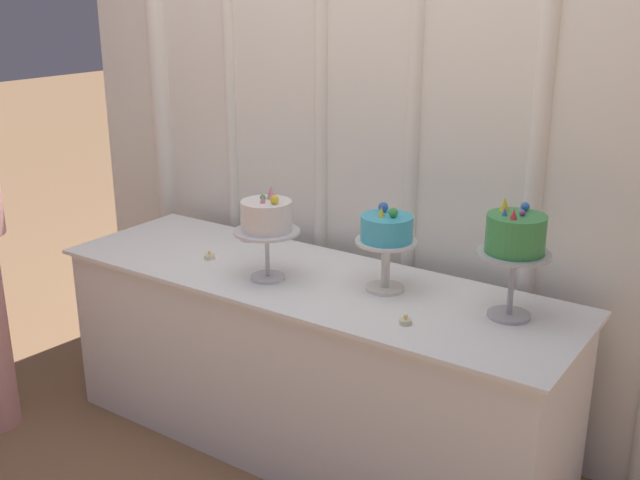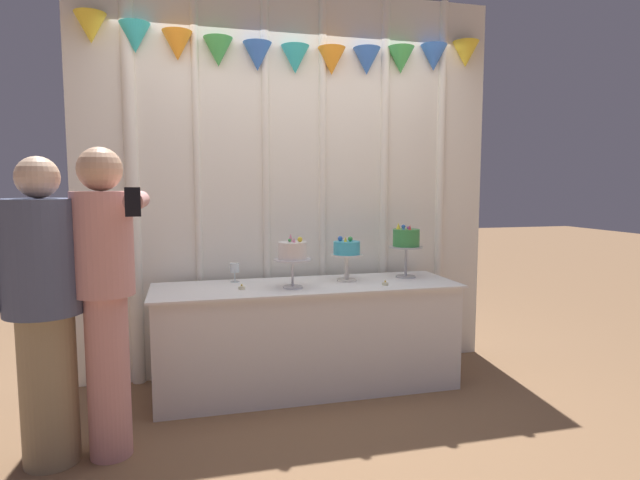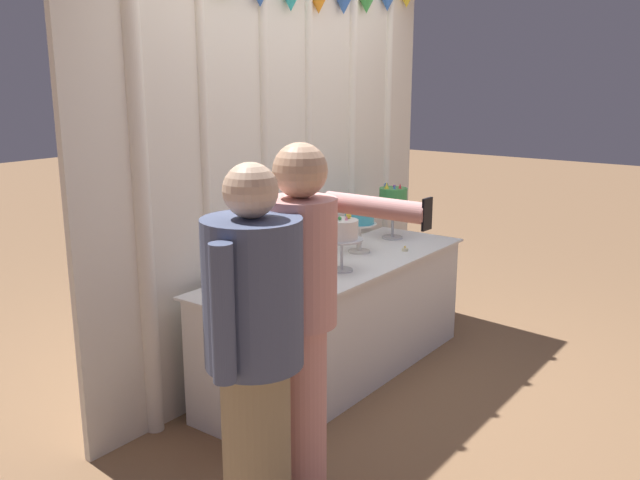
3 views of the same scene
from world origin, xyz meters
name	(u,v)px [view 3 (image 3 of 3)]	position (x,y,z in m)	size (l,w,h in m)	color
ground_plane	(352,379)	(0.00, 0.00, 0.00)	(24.00, 24.00, 0.00)	#846042
draped_curtain	(284,121)	(-0.02, 0.51, 1.57)	(3.10, 0.20, 2.82)	white
cake_table	(340,320)	(0.00, 0.10, 0.36)	(2.08, 0.65, 0.73)	white
cake_display_leftmost	(342,232)	(-0.12, 0.01, 0.96)	(0.25, 0.25, 0.36)	silver
cake_display_center	(359,220)	(0.30, 0.16, 0.94)	(0.22, 0.22, 0.32)	silver
cake_display_rightmost	(393,200)	(0.76, 0.19, 1.00)	(0.24, 0.24, 0.40)	#B2B2B7
wine_glass	(262,260)	(-0.47, 0.31, 0.82)	(0.06, 0.06, 0.13)	silver
tealight_far_left	(302,281)	(-0.45, 0.04, 0.74)	(0.04, 0.04, 0.03)	beige
tealight_near_left	(405,249)	(0.50, -0.06, 0.74)	(0.04, 0.04, 0.03)	beige
guest_girl_blue_dress	(303,313)	(-1.20, -0.55, 0.90)	(0.46, 0.61, 1.59)	#D6938E
guest_man_pink_jacket	(254,350)	(-1.48, -0.53, 0.83)	(0.53, 0.46, 1.54)	#9E8966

